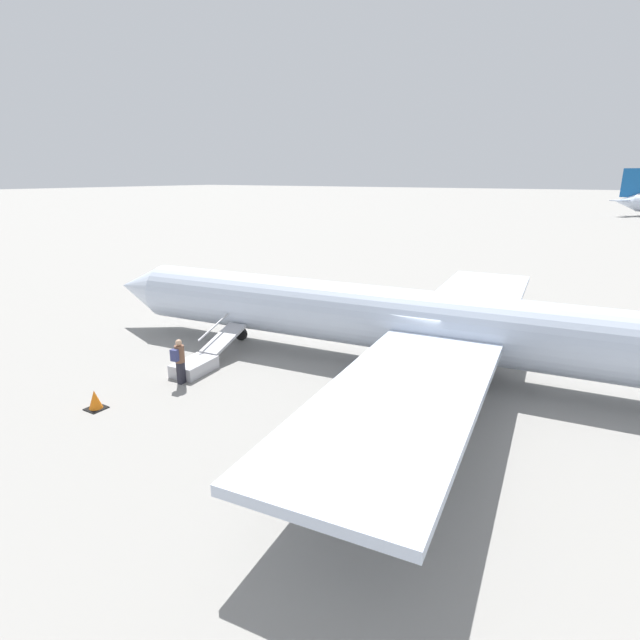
# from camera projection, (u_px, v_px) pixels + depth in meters

# --- Properties ---
(ground_plane) EXTENTS (600.00, 600.00, 0.00)m
(ground_plane) POSITION_uv_depth(u_px,v_px,m) (415.00, 369.00, 20.32)
(ground_plane) COLOR gray
(airplane_main) EXTENTS (32.39, 24.84, 6.72)m
(airplane_main) POSITION_uv_depth(u_px,v_px,m) (442.00, 324.00, 19.36)
(airplane_main) COLOR silver
(airplane_main) RESTS_ON ground
(boarding_stairs) EXTENTS (1.46, 4.10, 1.68)m
(boarding_stairs) POSITION_uv_depth(u_px,v_px,m) (201.00, 360.00, 20.18)
(boarding_stairs) COLOR #B2B2B7
(boarding_stairs) RESTS_ON ground
(passenger) EXTENTS (0.36, 0.55, 1.74)m
(passenger) POSITION_uv_depth(u_px,v_px,m) (179.00, 359.00, 18.60)
(passenger) COLOR #23232D
(passenger) RESTS_ON ground
(traffic_cone_near_stairs) EXTENTS (0.61, 0.61, 0.67)m
(traffic_cone_near_stairs) POSITION_uv_depth(u_px,v_px,m) (95.00, 400.00, 16.73)
(traffic_cone_near_stairs) COLOR black
(traffic_cone_near_stairs) RESTS_ON ground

